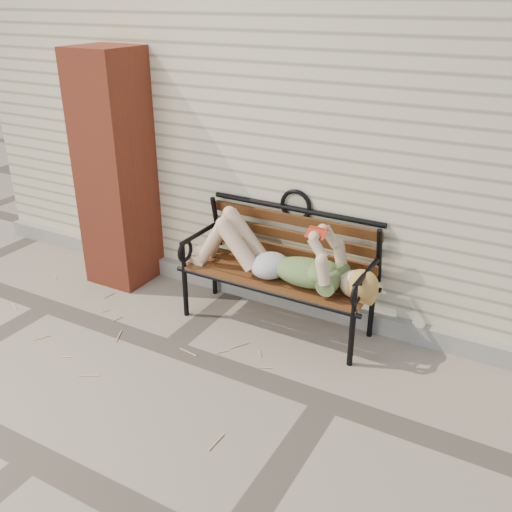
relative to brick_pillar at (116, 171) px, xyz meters
The scene contains 7 objects.
ground 2.62m from the brick_pillar, 18.06° to the right, with size 80.00×80.00×0.00m, color gray.
house_wall 3.26m from the brick_pillar, 44.37° to the left, with size 8.00×4.00×3.00m, color beige.
foundation_strip 2.49m from the brick_pillar, ahead, with size 8.00×0.10×0.15m, color #9A968B.
brick_pillar is the anchor object (origin of this frame).
garden_bench 1.64m from the brick_pillar, ahead, with size 1.58×0.63×1.02m.
reading_woman 1.65m from the brick_pillar, ahead, with size 1.49×0.34×0.47m.
straw_scatter 1.54m from the brick_pillar, 71.17° to the right, with size 2.98×1.33×0.01m.
Camera 1 is at (1.02, -2.76, 2.38)m, focal length 40.00 mm.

